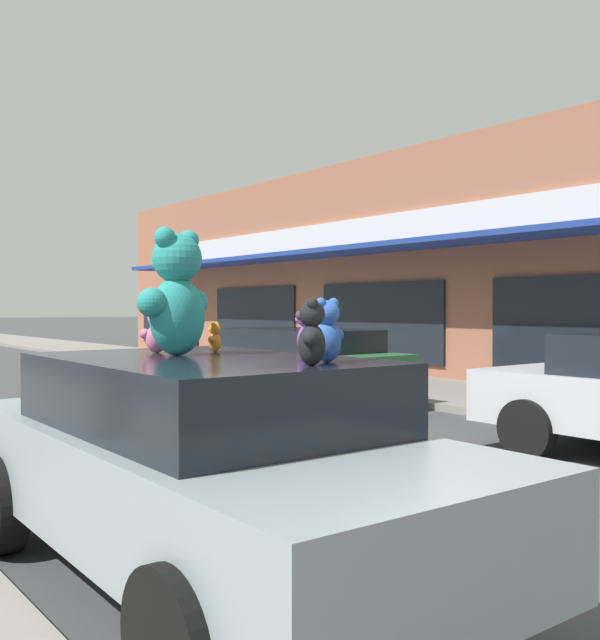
# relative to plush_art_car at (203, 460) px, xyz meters

# --- Properties ---
(ground_plane) EXTENTS (260.00, 260.00, 0.00)m
(ground_plane) POSITION_rel_plush_art_car_xyz_m (2.94, 0.65, -0.78)
(ground_plane) COLOR #424244
(plush_art_car) EXTENTS (2.01, 4.37, 1.44)m
(plush_art_car) POSITION_rel_plush_art_car_xyz_m (0.00, 0.00, 0.00)
(plush_art_car) COLOR #8C999E
(plush_art_car) RESTS_ON ground_plane
(teddy_bear_giant) EXTENTS (0.63, 0.46, 0.84)m
(teddy_bear_giant) POSITION_rel_plush_art_car_xyz_m (-0.05, 0.25, 1.06)
(teddy_bear_giant) COLOR teal
(teddy_bear_giant) RESTS_ON plush_art_car
(teddy_bear_black) EXTENTS (0.23, 0.27, 0.37)m
(teddy_bear_black) POSITION_rel_plush_art_car_xyz_m (0.13, -0.94, 0.83)
(teddy_bear_black) COLOR black
(teddy_bear_black) RESTS_ON plush_art_car
(teddy_bear_pink) EXTENTS (0.24, 0.18, 0.32)m
(teddy_bear_pink) POSITION_rel_plush_art_car_xyz_m (-0.02, 0.60, 0.81)
(teddy_bear_pink) COLOR pink
(teddy_bear_pink) RESTS_ON plush_art_car
(teddy_bear_purple) EXTENTS (0.21, 0.22, 0.32)m
(teddy_bear_purple) POSITION_rel_plush_art_car_xyz_m (0.65, -0.24, 0.81)
(teddy_bear_purple) COLOR purple
(teddy_bear_purple) RESTS_ON plush_art_car
(teddy_bear_blue) EXTENTS (0.28, 0.17, 0.37)m
(teddy_bear_blue) POSITION_rel_plush_art_car_xyz_m (0.36, -0.80, 0.83)
(teddy_bear_blue) COLOR blue
(teddy_bear_blue) RESTS_ON plush_art_car
(teddy_bear_orange) EXTENTS (0.15, 0.14, 0.22)m
(teddy_bear_orange) POSITION_rel_plush_art_car_xyz_m (0.35, 0.44, 0.76)
(teddy_bear_orange) COLOR orange
(teddy_bear_orange) RESTS_ON plush_art_car
(parked_car_far_center) EXTENTS (2.00, 4.29, 1.36)m
(parked_car_far_center) POSITION_rel_plush_art_car_xyz_m (5.73, 6.39, -0.00)
(parked_car_far_center) COLOR #336B3D
(parked_car_far_center) RESTS_ON ground_plane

